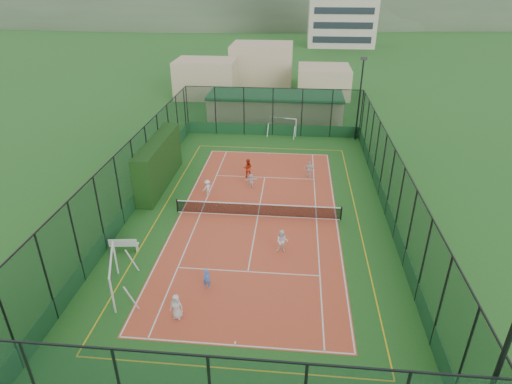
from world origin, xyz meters
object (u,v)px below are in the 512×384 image
child_far_left (207,188)px  coach (248,168)px  child_far_right (309,170)px  child_far_back (251,181)px  futsal_goal_near (114,276)px  white_bench (124,244)px  child_near_mid (207,279)px  futsal_goal_far (283,127)px  clubhouse (275,107)px  child_near_left (176,307)px  child_near_right (282,241)px  floodlight_ne (359,100)px

child_far_left → coach: 4.48m
child_far_right → child_far_back: bearing=35.0°
futsal_goal_near → coach: futsal_goal_near is taller
white_bench → child_near_mid: 6.51m
child_far_right → child_near_mid: bearing=78.8°
futsal_goal_far → coach: size_ratio=1.81×
white_bench → child_far_left: child_far_left is taller
clubhouse → child_near_left: (-3.09, -32.36, -0.87)m
child_far_back → coach: (-0.48, 1.88, 0.24)m
futsal_goal_near → child_far_right: bearing=-53.5°
child_far_left → child_far_back: child_far_left is taller
white_bench → child_near_left: bearing=-55.4°
child_near_right → futsal_goal_near: bearing=-150.5°
coach → child_far_right: bearing=-178.9°
floodlight_ne → child_near_mid: bearing=-113.4°
child_near_right → child_far_back: size_ratio=1.34×
child_near_mid → child_near_right: bearing=34.3°
child_near_left → child_near_right: bearing=55.9°
child_far_back → child_near_left: bearing=65.5°
child_far_back → floodlight_ne: bearing=-144.6°
white_bench → futsal_goal_far: futsal_goal_far is taller
white_bench → futsal_goal_far: (8.87, 22.09, 0.46)m
child_near_mid → coach: 14.42m
futsal_goal_near → child_near_right: bearing=-81.6°
child_near_right → child_far_left: bearing=132.3°
floodlight_ne → child_far_back: floodlight_ne is taller
white_bench → child_near_left: 7.14m
clubhouse → child_near_right: size_ratio=10.03×
child_far_left → coach: (2.72, 3.56, 0.18)m
child_near_mid → child_far_back: bearing=75.2°
coach → clubhouse: bearing=-97.2°
clubhouse → child_far_left: (-4.15, -19.18, -0.94)m
floodlight_ne → clubhouse: (-8.60, 5.40, -2.55)m
white_bench → child_far_back: (6.84, 9.51, 0.09)m
futsal_goal_near → child_near_left: futsal_goal_near is taller
child_near_mid → white_bench: bearing=142.5°
child_near_right → child_far_right: (1.83, 10.88, -0.02)m
clubhouse → child_near_right: 26.30m
white_bench → child_near_mid: child_near_mid is taller
child_near_right → child_far_left: (-6.02, 7.04, -0.13)m
child_far_left → child_far_back: 3.61m
clubhouse → child_near_left: size_ratio=11.01×
child_near_left → child_near_mid: 2.57m
clubhouse → futsal_goal_near: size_ratio=4.52×
futsal_goal_near → child_far_back: size_ratio=2.96×
floodlight_ne → futsal_goal_far: floodlight_ne is taller
floodlight_ne → futsal_goal_near: 29.86m
futsal_goal_far → floodlight_ne: bearing=7.7°
white_bench → child_far_right: (11.50, 11.67, 0.27)m
floodlight_ne → child_near_left: size_ratio=5.97×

